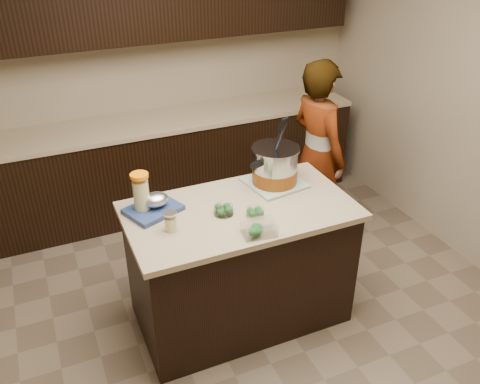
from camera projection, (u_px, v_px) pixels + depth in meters
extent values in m
plane|color=brown|center=(240.00, 314.00, 3.68)|extent=(4.00, 4.00, 0.00)
cube|color=tan|center=(152.00, 60.00, 4.60)|extent=(4.00, 0.04, 2.70)
cube|color=black|center=(169.00, 165.00, 4.82)|extent=(3.60, 0.60, 0.86)
cube|color=tan|center=(165.00, 120.00, 4.60)|extent=(3.60, 0.63, 0.04)
cube|color=black|center=(240.00, 267.00, 3.47)|extent=(1.40, 0.75, 0.86)
cube|color=tan|center=(240.00, 211.00, 3.25)|extent=(1.46, 0.81, 0.04)
cube|color=#567D54|center=(274.00, 183.00, 3.51)|extent=(0.41, 0.41, 0.02)
cylinder|color=#B7B7BC|center=(275.00, 166.00, 3.45)|extent=(0.40, 0.40, 0.24)
cylinder|color=brown|center=(275.00, 175.00, 3.48)|extent=(0.40, 0.40, 0.10)
cylinder|color=#B7B7BC|center=(276.00, 149.00, 3.38)|extent=(0.42, 0.42, 0.02)
cube|color=black|center=(256.00, 165.00, 3.29)|extent=(0.09, 0.06, 0.03)
cube|color=black|center=(293.00, 147.00, 3.53)|extent=(0.09, 0.06, 0.03)
cylinder|color=black|center=(278.00, 141.00, 3.32)|extent=(0.07, 0.13, 0.30)
cylinder|color=#D0C97F|center=(142.00, 197.00, 3.14)|extent=(0.13, 0.13, 0.22)
cylinder|color=white|center=(141.00, 195.00, 3.13)|extent=(0.14, 0.14, 0.25)
cylinder|color=orange|center=(139.00, 176.00, 3.06)|extent=(0.15, 0.15, 0.02)
cylinder|color=#D0C97F|center=(171.00, 224.00, 3.00)|extent=(0.09, 0.09, 0.09)
cylinder|color=white|center=(171.00, 222.00, 2.99)|extent=(0.10, 0.10, 0.11)
cylinder|color=silver|center=(170.00, 213.00, 2.96)|extent=(0.10, 0.10, 0.02)
cylinder|color=silver|center=(224.00, 210.00, 3.16)|extent=(0.16, 0.16, 0.06)
cylinder|color=silver|center=(255.00, 213.00, 3.14)|extent=(0.15, 0.15, 0.05)
cube|color=silver|center=(259.00, 229.00, 2.97)|extent=(0.21, 0.17, 0.07)
cube|color=navy|center=(153.00, 210.00, 3.19)|extent=(0.39, 0.35, 0.03)
ellipsoid|color=silver|center=(156.00, 201.00, 3.17)|extent=(0.16, 0.13, 0.09)
imported|color=gray|center=(317.00, 155.00, 4.16)|extent=(0.47, 0.63, 1.59)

